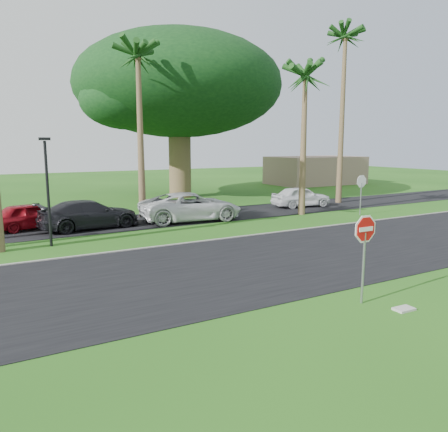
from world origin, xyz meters
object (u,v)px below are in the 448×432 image
stop_sign_far (361,187)px  car_minivan (191,207)px  stop_sign_near (365,241)px  car_dark (89,215)px  car_red (30,216)px  car_pickup (301,197)px

stop_sign_far → car_minivan: size_ratio=0.45×
stop_sign_near → stop_sign_far: same height
car_dark → car_minivan: size_ratio=0.88×
stop_sign_far → car_red: 19.07m
car_dark → car_pickup: (14.72, 0.91, -0.03)m
stop_sign_near → car_pickup: (10.57, 15.60, -1.06)m
car_dark → car_minivan: car_minivan is taller
car_red → car_dark: (2.69, -1.39, 0.06)m
stop_sign_far → car_red: (-18.35, 5.08, -1.09)m
stop_sign_far → car_pickup: (-0.93, 4.60, -1.06)m
stop_sign_near → car_minivan: stop_sign_near is taller
car_red → car_pickup: car_pickup is taller
stop_sign_far → car_minivan: stop_sign_far is taller
stop_sign_near → car_pickup: 18.87m
stop_sign_near → car_red: size_ratio=0.66×
stop_sign_near → car_pickup: size_ratio=0.63×
stop_sign_near → car_minivan: 14.38m
car_minivan → car_dark: bearing=90.8°
stop_sign_near → car_red: bearing=113.1°
car_red → stop_sign_far: bearing=-119.4°
car_dark → car_pickup: car_dark is taller
stop_sign_far → car_red: stop_sign_far is taller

